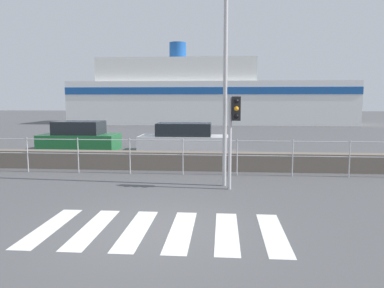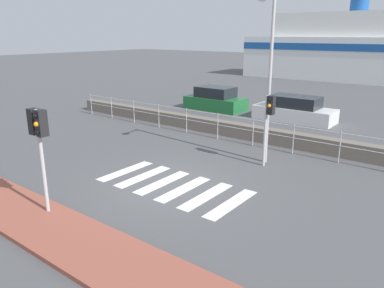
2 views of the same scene
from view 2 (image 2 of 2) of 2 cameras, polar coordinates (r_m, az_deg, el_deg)
name	(u,v)px [view 2 (image 2 of 2)]	position (r m, az deg, el deg)	size (l,w,h in m)	color
ground_plane	(170,185)	(12.45, -3.34, -6.23)	(160.00, 160.00, 0.00)	#4C4C4F
sidewalk_brick	(62,234)	(10.01, -19.23, -12.80)	(24.00, 1.80, 0.12)	#934C3D
crosswalk	(173,186)	(12.38, -2.94, -6.34)	(4.95, 2.40, 0.01)	silver
seawall	(262,135)	(17.50, 10.61, 1.41)	(24.88, 0.55, 0.67)	#6B6056
harbor_fence	(253,128)	(16.63, 9.32, 2.41)	(22.43, 0.04, 1.25)	#B2B2B5
traffic_light_near	(39,133)	(10.45, -22.29, 1.59)	(0.58, 0.41, 2.96)	#B2B2B5
traffic_light_far	(269,115)	(13.85, 11.61, 4.34)	(0.34, 0.32, 2.68)	#B2B2B5
streetlamp	(268,63)	(13.92, 11.53, 11.97)	(0.32, 1.16, 6.10)	#B2B2B5
ferry_boat	(383,53)	(43.46, 27.13, 12.29)	(29.70, 7.01, 8.71)	white
parked_car_green	(215,100)	(24.66, 3.58, 6.73)	(3.91, 1.88, 1.49)	#1E6633
parked_car_white	(294,110)	(22.15, 15.33, 4.99)	(4.51, 1.75, 1.42)	silver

